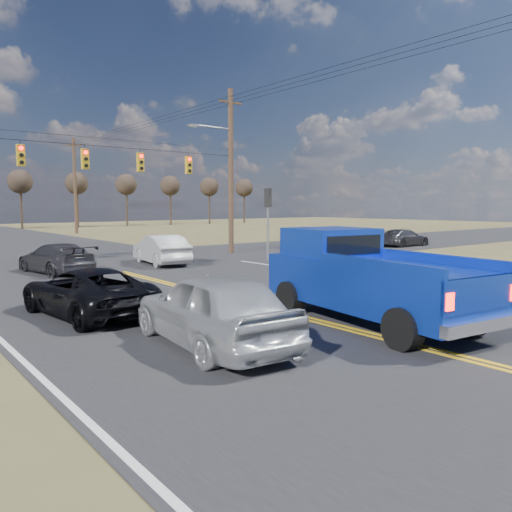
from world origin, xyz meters
TOP-DOWN VIEW (x-y plane):
  - ground at (0.00, 0.00)m, footprint 160.00×160.00m
  - road_main at (0.00, 10.00)m, footprint 14.00×120.00m
  - road_cross at (0.00, 18.00)m, footprint 120.00×12.00m
  - signal_gantry at (0.50, 17.79)m, footprint 19.60×4.83m
  - utility_poles at (0.00, 17.00)m, footprint 19.60×58.32m
  - treeline at (0.00, 26.96)m, footprint 87.00×117.80m
  - pickup_truck at (0.94, 0.94)m, footprint 3.22×6.58m
  - silver_suv at (-3.33, 1.58)m, footprint 2.38×4.96m
  - black_suv at (-4.35, 6.20)m, footprint 2.66×4.92m
  - white_car_queue at (2.82, 15.50)m, footprint 2.23×4.74m
  - dgrey_car_queue at (-2.35, 15.50)m, footprint 2.51×4.81m
  - cross_car_east_near at (16.13, 17.80)m, footprint 1.59×4.46m
  - cross_car_east_far at (21.94, 14.44)m, footprint 1.92×4.43m

SIDE VIEW (x-z plane):
  - ground at x=0.00m, z-range 0.00..0.00m
  - road_main at x=0.00m, z-range -0.01..0.01m
  - road_cross at x=0.00m, z-range -0.01..0.01m
  - cross_car_east_far at x=21.94m, z-range 0.00..1.27m
  - black_suv at x=-4.35m, z-range 0.00..1.31m
  - dgrey_car_queue at x=-2.35m, z-range 0.00..1.33m
  - cross_car_east_near at x=16.13m, z-range 0.00..1.47m
  - white_car_queue at x=2.82m, z-range 0.00..1.50m
  - silver_suv at x=-3.33m, z-range 0.00..1.64m
  - pickup_truck at x=0.94m, z-range -0.04..2.34m
  - signal_gantry at x=0.50m, z-range 0.06..10.06m
  - utility_poles at x=0.00m, z-range 0.23..10.23m
  - treeline at x=0.00m, z-range 2.00..9.40m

